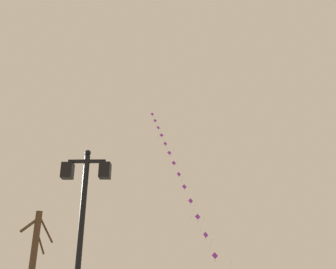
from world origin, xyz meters
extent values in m
cylinder|color=black|center=(-2.91, 7.64, 2.30)|extent=(0.14, 0.14, 4.61)
sphere|color=black|center=(-2.91, 7.64, 4.69)|extent=(0.16, 0.16, 0.16)
cube|color=black|center=(-2.91, 7.64, 4.46)|extent=(0.96, 0.08, 0.08)
cube|color=black|center=(-3.39, 7.64, 4.21)|extent=(0.28, 0.28, 0.40)
cube|color=beige|center=(-3.39, 7.64, 4.21)|extent=(0.19, 0.19, 0.30)
cube|color=black|center=(-2.42, 7.64, 4.21)|extent=(0.28, 0.28, 0.40)
cube|color=beige|center=(-2.42, 7.64, 4.21)|extent=(0.19, 0.19, 0.30)
cylinder|color=silver|center=(1.79, 25.03, 3.83)|extent=(0.48, 1.36, 1.52)
cylinder|color=silver|center=(1.33, 26.37, 5.33)|extent=(0.48, 1.36, 1.52)
cylinder|color=silver|center=(0.88, 27.72, 6.84)|extent=(0.48, 1.36, 1.52)
cylinder|color=silver|center=(0.42, 29.06, 8.34)|extent=(0.48, 1.36, 1.52)
cylinder|color=silver|center=(-0.03, 30.40, 9.84)|extent=(0.48, 1.36, 1.52)
cylinder|color=silver|center=(-0.49, 31.74, 11.35)|extent=(0.48, 1.36, 1.52)
cylinder|color=silver|center=(-0.94, 33.08, 12.85)|extent=(0.48, 1.36, 1.52)
cylinder|color=silver|center=(-1.40, 34.42, 14.35)|extent=(0.48, 1.36, 1.52)
cylinder|color=silver|center=(-1.86, 35.76, 15.86)|extent=(0.48, 1.36, 1.52)
cylinder|color=silver|center=(-2.31, 37.11, 17.36)|extent=(0.48, 1.36, 1.52)
cylinder|color=silver|center=(-2.77, 38.45, 18.86)|extent=(0.48, 1.36, 1.52)
cylinder|color=silver|center=(-3.22, 39.79, 20.36)|extent=(0.48, 1.36, 1.52)
cube|color=purple|center=(2.02, 24.36, 3.08)|extent=(0.44, 0.09, 0.45)
cylinder|color=purple|center=(2.02, 24.36, 2.80)|extent=(0.02, 0.05, 0.24)
cube|color=purple|center=(1.56, 25.70, 4.58)|extent=(0.39, 0.24, 0.45)
cylinder|color=purple|center=(1.56, 25.70, 4.27)|extent=(0.03, 0.04, 0.30)
cube|color=purple|center=(1.11, 27.04, 6.09)|extent=(0.44, 0.08, 0.45)
cylinder|color=purple|center=(1.11, 27.04, 5.79)|extent=(0.02, 0.05, 0.26)
cube|color=purple|center=(0.65, 28.39, 7.59)|extent=(0.41, 0.19, 0.45)
cylinder|color=purple|center=(0.65, 28.39, 7.28)|extent=(0.02, 0.03, 0.28)
cube|color=purple|center=(0.19, 29.73, 9.09)|extent=(0.43, 0.15, 0.45)
cylinder|color=purple|center=(0.19, 29.73, 8.81)|extent=(0.03, 0.04, 0.22)
cube|color=purple|center=(-0.26, 31.07, 10.59)|extent=(0.39, 0.23, 0.45)
cylinder|color=purple|center=(-0.26, 31.07, 10.32)|extent=(0.03, 0.04, 0.21)
cube|color=purple|center=(-0.72, 32.41, 12.10)|extent=(0.43, 0.12, 0.45)
cylinder|color=purple|center=(-0.72, 32.41, 11.80)|extent=(0.02, 0.03, 0.25)
cube|color=purple|center=(-1.17, 33.75, 13.60)|extent=(0.43, 0.13, 0.45)
cylinder|color=purple|center=(-1.17, 33.75, 13.29)|extent=(0.03, 0.06, 0.29)
cube|color=purple|center=(-1.63, 35.09, 15.10)|extent=(0.40, 0.21, 0.45)
cylinder|color=purple|center=(-1.63, 35.09, 14.81)|extent=(0.03, 0.03, 0.25)
cube|color=purple|center=(-2.08, 36.44, 16.61)|extent=(0.44, 0.08, 0.45)
cylinder|color=purple|center=(-2.08, 36.44, 16.28)|extent=(0.02, 0.05, 0.32)
cube|color=purple|center=(-2.54, 37.78, 18.11)|extent=(0.39, 0.23, 0.45)
cylinder|color=purple|center=(-2.54, 37.78, 17.83)|extent=(0.04, 0.05, 0.23)
cube|color=purple|center=(-2.99, 39.12, 19.61)|extent=(0.42, 0.18, 0.45)
cylinder|color=purple|center=(-2.99, 39.12, 19.33)|extent=(0.03, 0.03, 0.23)
cube|color=purple|center=(-3.45, 40.46, 21.12)|extent=(0.44, 0.06, 0.45)
cylinder|color=purple|center=(-3.45, 40.46, 20.81)|extent=(0.02, 0.02, 0.27)
cylinder|color=#4C3826|center=(-6.82, 15.21, 2.25)|extent=(0.29, 0.29, 4.50)
cylinder|color=#4C3826|center=(-6.54, 15.51, 3.75)|extent=(0.67, 0.71, 1.20)
cylinder|color=#4C3826|center=(-6.75, 15.64, 3.17)|extent=(0.23, 0.93, 0.99)
cylinder|color=#4C3826|center=(-7.10, 15.01, 3.86)|extent=(0.70, 0.56, 0.72)
camera|label=1|loc=(-0.65, -1.21, 1.65)|focal=38.63mm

